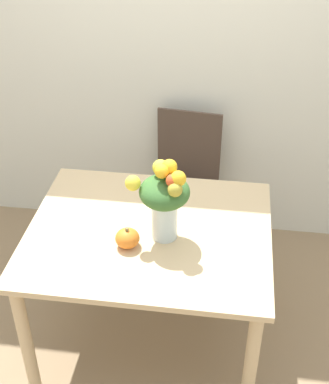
{
  "coord_description": "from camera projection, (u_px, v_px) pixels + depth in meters",
  "views": [
    {
      "loc": [
        0.34,
        -1.93,
        2.34
      ],
      "look_at": [
        0.08,
        -0.03,
        1.02
      ],
      "focal_mm": 50.0,
      "sensor_mm": 36.0,
      "label": 1
    }
  ],
  "objects": [
    {
      "name": "dining_table",
      "position": [
        149.0,
        248.0,
        2.56
      ],
      "size": [
        1.14,
        0.94,
        0.77
      ],
      "color": "#D1B284",
      "rests_on": "ground_plane"
    },
    {
      "name": "dining_chair_near_window",
      "position": [
        184.0,
        185.0,
        3.35
      ],
      "size": [
        0.46,
        0.46,
        0.92
      ],
      "rotation": [
        0.0,
        0.0,
        -0.11
      ],
      "color": "#47382D",
      "rests_on": "ground_plane"
    },
    {
      "name": "pumpkin",
      "position": [
        127.0,
        238.0,
        2.38
      ],
      "size": [
        0.11,
        0.11,
        0.1
      ],
      "color": "orange",
      "rests_on": "dining_table"
    },
    {
      "name": "flower_vase",
      "position": [
        164.0,
        198.0,
        2.34
      ],
      "size": [
        0.28,
        0.22,
        0.4
      ],
      "color": "silver",
      "rests_on": "dining_table"
    },
    {
      "name": "wall_back",
      "position": [
        178.0,
        32.0,
        3.07
      ],
      "size": [
        8.0,
        0.06,
        2.7
      ],
      "color": "silver",
      "rests_on": "ground_plane"
    },
    {
      "name": "ground_plane",
      "position": [
        151.0,
        339.0,
        2.94
      ],
      "size": [
        12.0,
        12.0,
        0.0
      ],
      "primitive_type": "plane",
      "color": "#8E7556"
    }
  ]
}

